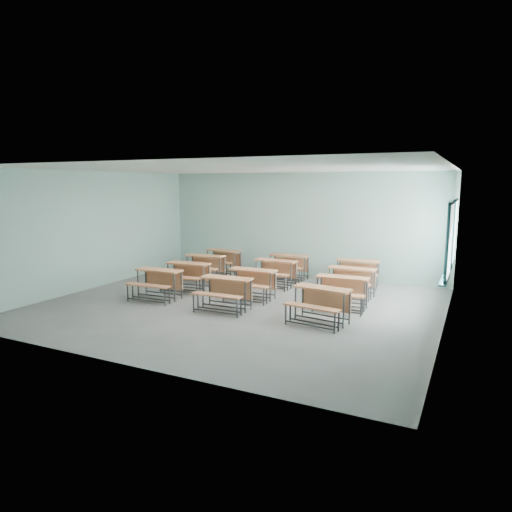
{
  "coord_description": "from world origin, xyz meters",
  "views": [
    {
      "loc": [
        4.97,
        -9.3,
        2.86
      ],
      "look_at": [
        -0.14,
        1.2,
        1.0
      ],
      "focal_mm": 32.0,
      "sensor_mm": 36.0,
      "label": 1
    }
  ],
  "objects_px": {
    "desk_unit_r2c2": "(351,278)",
    "desk_unit_r3c0": "(222,258)",
    "desk_unit_r3c2": "(357,269)",
    "desk_unit_r1c2": "(341,288)",
    "desk_unit_r2c1": "(274,269)",
    "desk_unit_r0c1": "(224,289)",
    "desk_unit_r3c1": "(288,263)",
    "desk_unit_r1c1": "(251,280)",
    "desk_unit_r0c0": "(157,280)",
    "desk_unit_r1c0": "(187,272)",
    "desk_unit_r2c0": "(204,264)",
    "desk_unit_r0c2": "(320,300)"
  },
  "relations": [
    {
      "from": "desk_unit_r0c1",
      "to": "desk_unit_r3c1",
      "type": "relative_size",
      "value": 1.02
    },
    {
      "from": "desk_unit_r1c0",
      "to": "desk_unit_r3c0",
      "type": "xyz_separation_m",
      "value": [
        -0.35,
        2.49,
        0.0
      ]
    },
    {
      "from": "desk_unit_r0c1",
      "to": "desk_unit_r3c0",
      "type": "height_order",
      "value": "same"
    },
    {
      "from": "desk_unit_r3c1",
      "to": "desk_unit_r0c0",
      "type": "bearing_deg",
      "value": -119.36
    },
    {
      "from": "desk_unit_r0c1",
      "to": "desk_unit_r3c1",
      "type": "bearing_deg",
      "value": 87.49
    },
    {
      "from": "desk_unit_r0c1",
      "to": "desk_unit_r0c2",
      "type": "xyz_separation_m",
      "value": [
        2.27,
        -0.02,
        0.0
      ]
    },
    {
      "from": "desk_unit_r3c2",
      "to": "desk_unit_r1c2",
      "type": "bearing_deg",
      "value": -89.62
    },
    {
      "from": "desk_unit_r0c0",
      "to": "desk_unit_r3c0",
      "type": "relative_size",
      "value": 0.95
    },
    {
      "from": "desk_unit_r2c0",
      "to": "desk_unit_r2c2",
      "type": "distance_m",
      "value": 4.45
    },
    {
      "from": "desk_unit_r0c0",
      "to": "desk_unit_r2c1",
      "type": "xyz_separation_m",
      "value": [
        2.05,
        2.58,
        0.0
      ]
    },
    {
      "from": "desk_unit_r0c2",
      "to": "desk_unit_r2c0",
      "type": "distance_m",
      "value": 5.13
    },
    {
      "from": "desk_unit_r1c1",
      "to": "desk_unit_r3c2",
      "type": "height_order",
      "value": "same"
    },
    {
      "from": "desk_unit_r3c1",
      "to": "desk_unit_r1c2",
      "type": "bearing_deg",
      "value": -47.45
    },
    {
      "from": "desk_unit_r0c0",
      "to": "desk_unit_r3c2",
      "type": "bearing_deg",
      "value": 38.52
    },
    {
      "from": "desk_unit_r0c1",
      "to": "desk_unit_r1c2",
      "type": "height_order",
      "value": "same"
    },
    {
      "from": "desk_unit_r0c2",
      "to": "desk_unit_r1c0",
      "type": "bearing_deg",
      "value": 171.18
    },
    {
      "from": "desk_unit_r3c0",
      "to": "desk_unit_r1c0",
      "type": "bearing_deg",
      "value": -74.58
    },
    {
      "from": "desk_unit_r0c1",
      "to": "desk_unit_r3c1",
      "type": "distance_m",
      "value": 3.76
    },
    {
      "from": "desk_unit_r1c1",
      "to": "desk_unit_r1c2",
      "type": "height_order",
      "value": "same"
    },
    {
      "from": "desk_unit_r1c1",
      "to": "desk_unit_r3c2",
      "type": "distance_m",
      "value": 3.28
    },
    {
      "from": "desk_unit_r1c1",
      "to": "desk_unit_r2c2",
      "type": "bearing_deg",
      "value": 29.18
    },
    {
      "from": "desk_unit_r1c1",
      "to": "desk_unit_r2c1",
      "type": "xyz_separation_m",
      "value": [
        -0.05,
        1.55,
        0.0
      ]
    },
    {
      "from": "desk_unit_r0c1",
      "to": "desk_unit_r0c2",
      "type": "height_order",
      "value": "same"
    },
    {
      "from": "desk_unit_r1c2",
      "to": "desk_unit_r0c0",
      "type": "bearing_deg",
      "value": -168.21
    },
    {
      "from": "desk_unit_r2c0",
      "to": "desk_unit_r2c1",
      "type": "bearing_deg",
      "value": -0.64
    },
    {
      "from": "desk_unit_r1c0",
      "to": "desk_unit_r1c2",
      "type": "height_order",
      "value": "same"
    },
    {
      "from": "desk_unit_r2c0",
      "to": "desk_unit_r2c1",
      "type": "xyz_separation_m",
      "value": [
        2.22,
        0.14,
        0.0
      ]
    },
    {
      "from": "desk_unit_r1c0",
      "to": "desk_unit_r3c0",
      "type": "relative_size",
      "value": 0.98
    },
    {
      "from": "desk_unit_r0c2",
      "to": "desk_unit_r1c0",
      "type": "height_order",
      "value": "same"
    },
    {
      "from": "desk_unit_r2c2",
      "to": "desk_unit_r1c0",
      "type": "bearing_deg",
      "value": -161.56
    },
    {
      "from": "desk_unit_r2c1",
      "to": "desk_unit_r2c2",
      "type": "distance_m",
      "value": 2.24
    },
    {
      "from": "desk_unit_r2c0",
      "to": "desk_unit_r0c2",
      "type": "bearing_deg",
      "value": -34.32
    },
    {
      "from": "desk_unit_r0c0",
      "to": "desk_unit_r1c2",
      "type": "bearing_deg",
      "value": 12.07
    },
    {
      "from": "desk_unit_r2c1",
      "to": "desk_unit_r3c1",
      "type": "xyz_separation_m",
      "value": [
        -0.02,
        1.06,
        0.0
      ]
    },
    {
      "from": "desk_unit_r0c1",
      "to": "desk_unit_r2c0",
      "type": "relative_size",
      "value": 0.98
    },
    {
      "from": "desk_unit_r1c2",
      "to": "desk_unit_r2c2",
      "type": "relative_size",
      "value": 1.0
    },
    {
      "from": "desk_unit_r0c2",
      "to": "desk_unit_r1c1",
      "type": "relative_size",
      "value": 1.06
    },
    {
      "from": "desk_unit_r2c2",
      "to": "desk_unit_r3c0",
      "type": "xyz_separation_m",
      "value": [
        -4.52,
        1.29,
        0.0
      ]
    },
    {
      "from": "desk_unit_r0c2",
      "to": "desk_unit_r1c0",
      "type": "xyz_separation_m",
      "value": [
        -4.16,
        1.25,
        0.0
      ]
    },
    {
      "from": "desk_unit_r2c2",
      "to": "desk_unit_r3c2",
      "type": "height_order",
      "value": "same"
    },
    {
      "from": "desk_unit_r0c0",
      "to": "desk_unit_r3c2",
      "type": "distance_m",
      "value": 5.49
    },
    {
      "from": "desk_unit_r3c1",
      "to": "desk_unit_r2c2",
      "type": "bearing_deg",
      "value": -30.69
    },
    {
      "from": "desk_unit_r2c1",
      "to": "desk_unit_r3c0",
      "type": "height_order",
      "value": "same"
    },
    {
      "from": "desk_unit_r1c2",
      "to": "desk_unit_r3c0",
      "type": "bearing_deg",
      "value": 148.92
    },
    {
      "from": "desk_unit_r0c0",
      "to": "desk_unit_r0c1",
      "type": "bearing_deg",
      "value": -5.58
    },
    {
      "from": "desk_unit_r0c2",
      "to": "desk_unit_r3c0",
      "type": "distance_m",
      "value": 5.86
    },
    {
      "from": "desk_unit_r1c1",
      "to": "desk_unit_r3c0",
      "type": "height_order",
      "value": "same"
    },
    {
      "from": "desk_unit_r0c0",
      "to": "desk_unit_r1c0",
      "type": "xyz_separation_m",
      "value": [
        0.11,
        1.13,
        0.0
      ]
    },
    {
      "from": "desk_unit_r2c1",
      "to": "desk_unit_r3c2",
      "type": "distance_m",
      "value": 2.33
    },
    {
      "from": "desk_unit_r0c2",
      "to": "desk_unit_r3c2",
      "type": "height_order",
      "value": "same"
    }
  ]
}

